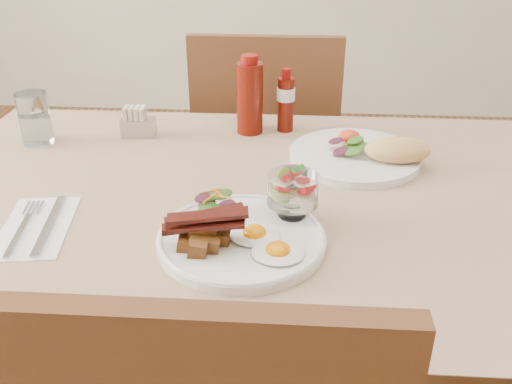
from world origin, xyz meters
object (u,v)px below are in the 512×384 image
Objects in this scene: water_glass at (35,121)px; fruit_cup at (293,190)px; ketchup_bottle at (250,97)px; second_plate at (365,154)px; table at (250,234)px; sugar_caddy at (138,124)px; main_plate at (242,239)px; chair_far at (266,158)px; hot_sauce_bottle at (286,101)px.

fruit_cup is at bearing -28.41° from water_glass.
ketchup_bottle is 1.57× the size of water_glass.
ketchup_bottle is at bearing 149.31° from second_plate.
ketchup_bottle is (-0.11, 0.42, 0.02)m from fruit_cup.
second_plate is 1.57× the size of ketchup_bottle.
fruit_cup is 0.43m from ketchup_bottle.
table is 0.20m from fruit_cup.
sugar_caddy reaches higher than table.
second_plate and sugar_caddy have the same top height.
table is at bearing -23.59° from water_glass.
main_plate is 2.35× the size of water_glass.
second_plate is (0.24, 0.34, 0.01)m from main_plate.
chair_far is 0.73m from water_glass.
water_glass is at bearing -168.61° from hot_sauce_bottle.
chair_far is at bearing 90.00° from table.
main_plate is 0.50m from ketchup_bottle.
water_glass is (-0.57, -0.11, -0.02)m from hot_sauce_bottle.
sugar_caddy is (-0.29, 0.45, 0.02)m from main_plate.
chair_far is at bearing 89.95° from main_plate.
table is at bearing -100.13° from hot_sauce_bottle.
hot_sauce_bottle is at bearing 10.18° from ketchup_bottle.
chair_far reaches higher than second_plate.
table is at bearing 130.09° from fruit_cup.
ketchup_bottle reaches higher than water_glass.
second_plate is at bearing -4.21° from water_glass.
main_plate is (-0.00, -0.17, 0.10)m from table.
water_glass is (-0.59, 0.32, -0.01)m from fruit_cup.
fruit_cup is (0.08, 0.07, 0.06)m from main_plate.
hot_sauce_bottle reaches higher than fruit_cup.
sugar_caddy is (-0.29, -0.39, 0.26)m from chair_far.
chair_far is 0.55m from sugar_caddy.
second_plate is at bearing -44.11° from hot_sauce_bottle.
hot_sauce_bottle is 0.35m from sugar_caddy.
ketchup_bottle reaches higher than main_plate.
ketchup_bottle is at bearing -169.82° from hot_sauce_bottle.
table is 16.77× the size of sugar_caddy.
hot_sauce_bottle is 1.92× the size of sugar_caddy.
second_plate is (0.23, -0.50, 0.25)m from chair_far.
hot_sauce_bottle is at bearing 92.86° from fruit_cup.
chair_far reaches higher than main_plate.
fruit_cup is 1.16× the size of sugar_caddy.
chair_far is 4.97× the size of ketchup_bottle.
table is 11.18× the size of water_glass.
fruit_cup is 0.67m from water_glass.
second_plate is at bearing -64.73° from chair_far.
chair_far reaches higher than sugar_caddy.
chair_far is at bearing 100.39° from hot_sauce_bottle.
fruit_cup reaches higher than table.
second_plate is 0.74m from water_glass.
main_plate is 1.50× the size of ketchup_bottle.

